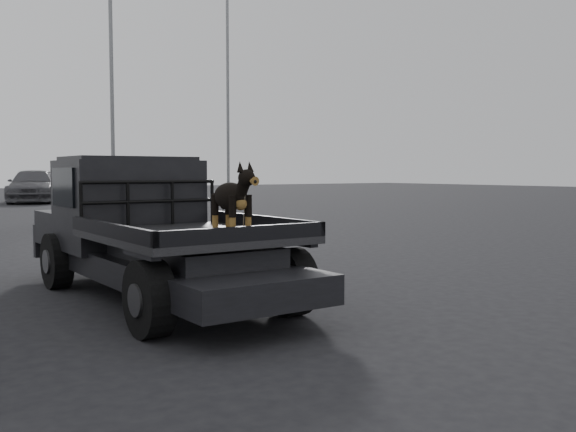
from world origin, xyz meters
TOP-DOWN VIEW (x-y plane):
  - ground at (0.00, 0.00)m, footprint 120.00×120.00m
  - flatbed_ute at (0.36, 1.80)m, footprint 2.00×5.40m
  - ute_cab at (0.36, 2.75)m, footprint 1.72×1.30m
  - headache_rack at (0.36, 2.00)m, footprint 1.80×0.08m
  - dog at (0.40, 0.01)m, footprint 0.32×0.60m
  - distant_car_b at (5.29, 28.97)m, footprint 3.94×6.12m
  - floodlight_mid at (7.69, 23.82)m, footprint 1.08×0.28m
  - floodlight_far at (17.02, 29.33)m, footprint 1.08×0.28m

SIDE VIEW (x-z plane):
  - ground at x=0.00m, z-range 0.00..0.00m
  - flatbed_ute at x=0.36m, z-range 0.00..0.92m
  - distant_car_b at x=5.29m, z-range 0.00..1.65m
  - headache_rack at x=0.36m, z-range 0.92..1.47m
  - dog at x=0.40m, z-range 0.92..1.66m
  - ute_cab at x=0.36m, z-range 0.92..1.80m
  - floodlight_mid at x=7.69m, z-range 0.59..12.64m
  - floodlight_far at x=17.02m, z-range 0.60..15.83m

